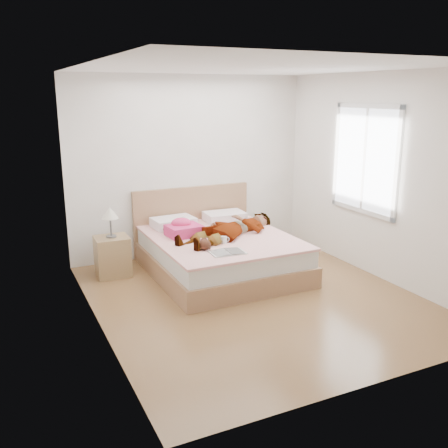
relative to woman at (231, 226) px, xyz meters
The scene contains 11 objects.
ground 1.18m from the woman, 99.53° to the right, with size 4.00×4.00×0.00m, color #53341A.
woman is the anchor object (origin of this frame).
hair 0.73m from the woman, 141.71° to the left, with size 0.45×0.56×0.08m, color black.
phone 0.64m from the woman, 141.34° to the left, with size 0.04×0.09×0.01m, color silver.
room_shell 1.95m from the woman, 22.98° to the right, with size 4.00×4.00×4.00m.
bed 0.39m from the woman, 162.35° to the left, with size 1.80×2.08×1.00m.
towel 0.63m from the woman, 160.43° to the left, with size 0.47×0.39×0.23m.
magazine 0.82m from the woman, 118.96° to the right, with size 0.42×0.29×0.02m.
coffee_mug 0.43m from the woman, 127.70° to the right, with size 0.12×0.09×0.09m.
plush_toy 0.74m from the woman, 141.58° to the right, with size 0.19×0.25×0.12m.
nightstand 1.60m from the woman, 161.66° to the left, with size 0.44×0.39×0.93m.
Camera 1 is at (-2.67, -4.77, 2.34)m, focal length 40.00 mm.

